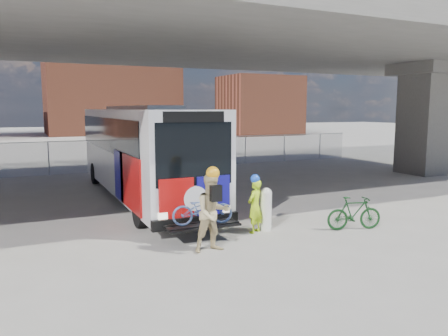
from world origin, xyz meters
TOP-DOWN VIEW (x-y plane):
  - ground at (0.00, 0.00)m, footprint 160.00×160.00m
  - bus at (-2.00, 4.01)m, footprint 2.67×12.97m
  - overpass at (0.00, 4.00)m, footprint 40.00×16.00m
  - chainlink_fence at (0.00, 12.00)m, footprint 30.00×0.06m
  - brick_buildings at (1.23, 48.23)m, footprint 54.00×22.00m
  - smokestack at (14.00, 55.00)m, footprint 2.20×2.20m
  - bollard at (0.12, -2.32)m, footprint 0.34×0.34m
  - cyclist_hivis at (-0.29, -2.38)m, footprint 0.68×0.62m
  - cyclist_tan at (-2.06, -3.40)m, footprint 0.98×0.77m
  - bike_parked at (2.53, -3.37)m, footprint 1.74×0.92m

SIDE VIEW (x-z plane):
  - ground at x=0.00m, z-range 0.00..0.00m
  - bike_parked at x=2.53m, z-range 0.00..1.01m
  - bollard at x=0.12m, z-range 0.05..1.33m
  - cyclist_hivis at x=-0.29m, z-range -0.03..1.69m
  - cyclist_tan at x=-2.06m, z-range -0.06..2.10m
  - chainlink_fence at x=0.00m, z-range -13.58..16.42m
  - bus at x=-2.00m, z-range 0.26..3.95m
  - brick_buildings at x=1.23m, z-range -0.58..11.42m
  - overpass at x=0.00m, z-range 2.57..10.52m
  - smokestack at x=14.00m, z-range 0.00..25.00m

